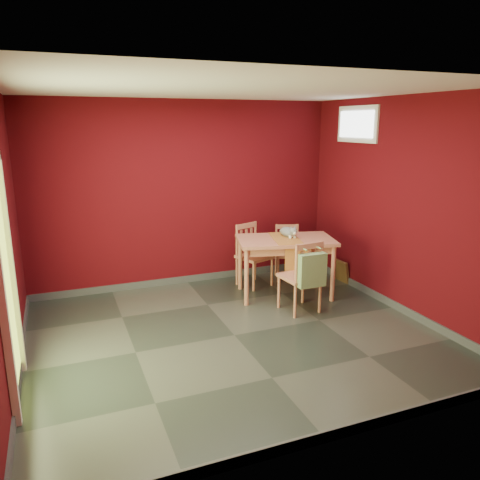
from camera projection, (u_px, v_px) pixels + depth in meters
name	position (u px, v px, depth m)	size (l,w,h in m)	color
ground	(234.00, 335.00, 5.37)	(4.50, 4.50, 0.00)	#2D342D
room_shell	(234.00, 331.00, 5.35)	(4.50, 4.50, 4.50)	#4A070D
doorway	(4.00, 275.00, 3.93)	(0.06, 1.01, 2.13)	#B7D838
window	(357.00, 124.00, 6.50)	(0.05, 0.90, 0.50)	white
outlet_plate	(282.00, 253.00, 7.66)	(0.08, 0.01, 0.12)	silver
dining_table	(285.00, 246.00, 6.46)	(1.46, 1.07, 0.82)	tan
table_runner	(290.00, 245.00, 6.34)	(0.52, 0.80, 0.37)	#B16C2D
chair_far_left	(252.00, 254.00, 6.95)	(0.55, 0.55, 0.92)	tan
chair_far_right	(288.00, 252.00, 7.26)	(0.50, 0.50, 0.83)	tan
chair_near	(302.00, 275.00, 5.94)	(0.48, 0.48, 0.95)	tan
tote_bag	(312.00, 270.00, 5.71)	(0.35, 0.20, 0.49)	#769861
cat	(288.00, 230.00, 6.53)	(0.19, 0.37, 0.19)	slate
picture_frame	(340.00, 271.00, 7.15)	(0.14, 0.35, 0.34)	brown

